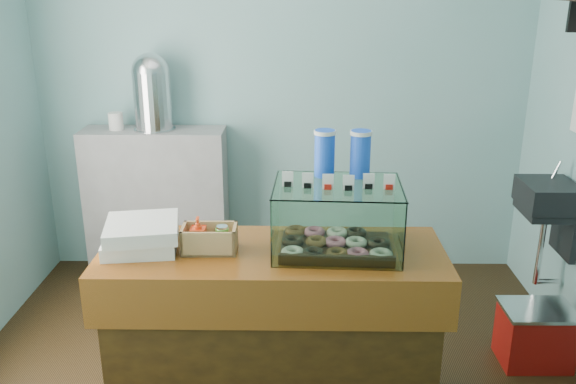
{
  "coord_description": "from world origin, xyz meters",
  "views": [
    {
      "loc": [
        0.11,
        -2.82,
        2.07
      ],
      "look_at": [
        0.07,
        -0.15,
        1.15
      ],
      "focal_mm": 38.0,
      "sensor_mm": 36.0,
      "label": 1
    }
  ],
  "objects_px": {
    "counter": "(273,334)",
    "coffee_urn": "(152,90)",
    "display_case": "(337,213)",
    "red_cooler": "(535,335)"
  },
  "relations": [
    {
      "from": "counter",
      "to": "coffee_urn",
      "type": "distance_m",
      "value": 2.03
    },
    {
      "from": "display_case",
      "to": "coffee_urn",
      "type": "height_order",
      "value": "coffee_urn"
    },
    {
      "from": "red_cooler",
      "to": "display_case",
      "type": "bearing_deg",
      "value": -161.47
    },
    {
      "from": "counter",
      "to": "display_case",
      "type": "bearing_deg",
      "value": 9.0
    },
    {
      "from": "display_case",
      "to": "coffee_urn",
      "type": "relative_size",
      "value": 1.13
    },
    {
      "from": "display_case",
      "to": "coffee_urn",
      "type": "xyz_separation_m",
      "value": [
        -1.18,
        1.53,
        0.31
      ]
    },
    {
      "from": "counter",
      "to": "display_case",
      "type": "height_order",
      "value": "display_case"
    },
    {
      "from": "display_case",
      "to": "coffee_urn",
      "type": "distance_m",
      "value": 1.96
    },
    {
      "from": "coffee_urn",
      "to": "red_cooler",
      "type": "height_order",
      "value": "coffee_urn"
    },
    {
      "from": "display_case",
      "to": "red_cooler",
      "type": "height_order",
      "value": "display_case"
    }
  ]
}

